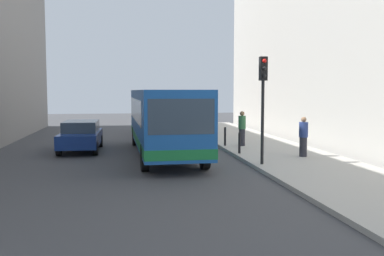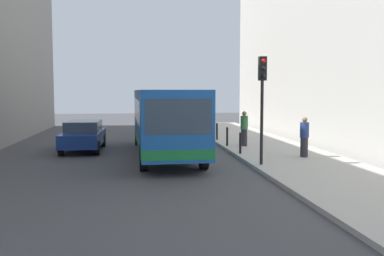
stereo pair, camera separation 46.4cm
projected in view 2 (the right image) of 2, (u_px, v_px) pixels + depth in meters
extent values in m
plane|color=#424244|center=(165.00, 162.00, 18.13)|extent=(80.00, 80.00, 0.00)
cube|color=#ADA89E|center=(290.00, 158.00, 18.82)|extent=(4.40, 40.00, 0.15)
cube|color=#19519E|center=(164.00, 117.00, 19.99)|extent=(2.73, 11.05, 2.50)
cube|color=#197238|center=(165.00, 138.00, 20.07)|extent=(2.75, 11.07, 0.36)
cube|color=#2D3D4C|center=(179.00, 117.00, 14.56)|extent=(2.26, 0.11, 1.20)
cube|color=#2D3D4C|center=(163.00, 109.00, 20.45)|extent=(2.72, 9.45, 1.00)
cylinder|color=black|center=(203.00, 156.00, 16.43)|extent=(0.30, 1.01, 1.00)
cylinder|color=black|center=(143.00, 158.00, 16.09)|extent=(0.30, 1.01, 1.00)
cylinder|color=black|center=(179.00, 135.00, 24.11)|extent=(0.30, 1.01, 1.00)
cylinder|color=black|center=(138.00, 136.00, 23.77)|extent=(0.30, 1.01, 1.00)
cube|color=navy|center=(83.00, 138.00, 21.54)|extent=(1.89, 4.44, 0.64)
cube|color=#2D3D4C|center=(84.00, 126.00, 21.64)|extent=(1.65, 2.50, 0.52)
cylinder|color=black|center=(97.00, 148.00, 20.17)|extent=(0.23, 0.64, 0.64)
cylinder|color=black|center=(61.00, 149.00, 20.00)|extent=(0.23, 0.64, 0.64)
cylinder|color=black|center=(103.00, 141.00, 23.15)|extent=(0.23, 0.64, 0.64)
cylinder|color=black|center=(72.00, 141.00, 22.97)|extent=(0.23, 0.64, 0.64)
cube|color=maroon|center=(166.00, 124.00, 30.34)|extent=(1.94, 4.46, 0.64)
cube|color=#2D3D4C|center=(166.00, 116.00, 30.44)|extent=(1.68, 2.51, 0.52)
cylinder|color=black|center=(180.00, 131.00, 29.02)|extent=(0.24, 0.65, 0.64)
cylinder|color=black|center=(156.00, 131.00, 28.76)|extent=(0.24, 0.65, 0.64)
cylinder|color=black|center=(175.00, 127.00, 31.97)|extent=(0.24, 0.65, 0.64)
cylinder|color=black|center=(153.00, 127.00, 31.71)|extent=(0.24, 0.65, 0.64)
cylinder|color=black|center=(262.00, 123.00, 16.55)|extent=(0.12, 0.12, 3.20)
cube|color=black|center=(262.00, 69.00, 16.38)|extent=(0.28, 0.24, 0.90)
sphere|color=red|center=(264.00, 61.00, 16.23)|extent=(0.16, 0.16, 0.16)
sphere|color=black|center=(263.00, 68.00, 16.25)|extent=(0.16, 0.16, 0.16)
sphere|color=black|center=(263.00, 76.00, 16.27)|extent=(0.16, 0.16, 0.16)
cylinder|color=black|center=(240.00, 143.00, 19.55)|extent=(0.11, 0.11, 0.95)
cylinder|color=black|center=(227.00, 136.00, 22.35)|extent=(0.11, 0.11, 0.95)
cylinder|color=black|center=(217.00, 131.00, 25.15)|extent=(0.11, 0.11, 0.95)
cylinder|color=#26262D|center=(304.00, 147.00, 18.55)|extent=(0.32, 0.32, 0.84)
cylinder|color=navy|center=(304.00, 130.00, 18.49)|extent=(0.38, 0.38, 0.64)
sphere|color=#8C6647|center=(305.00, 120.00, 18.45)|extent=(0.23, 0.23, 0.23)
cylinder|color=#26262D|center=(244.00, 137.00, 22.25)|extent=(0.32, 0.32, 0.87)
cylinder|color=#336B3F|center=(244.00, 122.00, 22.19)|extent=(0.38, 0.38, 0.67)
sphere|color=#8C6647|center=(244.00, 114.00, 22.15)|extent=(0.24, 0.24, 0.24)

